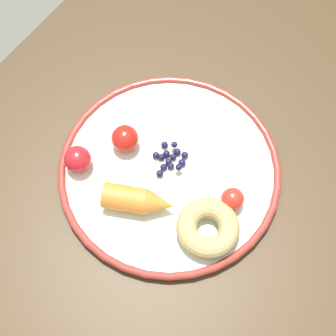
{
  "coord_description": "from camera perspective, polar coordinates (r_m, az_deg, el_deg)",
  "views": [
    {
      "loc": [
        -0.22,
        -0.18,
        1.43
      ],
      "look_at": [
        0.05,
        0.0,
        0.74
      ],
      "focal_mm": 51.8,
      "sensor_mm": 36.0,
      "label": 1
    }
  ],
  "objects": [
    {
      "name": "ground_plane",
      "position": [
        1.45,
        -1.12,
        -14.43
      ],
      "size": [
        6.0,
        6.0,
        0.0
      ],
      "primitive_type": "plane",
      "color": "#585B4F"
    },
    {
      "name": "dining_table",
      "position": [
        0.84,
        -1.89,
        -6.06
      ],
      "size": [
        1.1,
        0.74,
        0.73
      ],
      "color": "#3F2D19",
      "rests_on": "ground_plane"
    },
    {
      "name": "plate",
      "position": [
        0.76,
        -0.0,
        -0.09
      ],
      "size": [
        0.35,
        0.35,
        0.02
      ],
      "color": "silver",
      "rests_on": "dining_table"
    },
    {
      "name": "carrot_orange",
      "position": [
        0.71,
        -3.45,
        -3.85
      ],
      "size": [
        0.08,
        0.11,
        0.04
      ],
      "color": "orange",
      "rests_on": "plate"
    },
    {
      "name": "donut",
      "position": [
        0.7,
        4.58,
        -7.26
      ],
      "size": [
        0.12,
        0.12,
        0.03
      ],
      "primitive_type": "torus",
      "rotation": [
        0.0,
        0.0,
        2.03
      ],
      "color": "tan",
      "rests_on": "plate"
    },
    {
      "name": "blueberry_pile",
      "position": [
        0.76,
        0.27,
        1.12
      ],
      "size": [
        0.06,
        0.05,
        0.02
      ],
      "color": "#191638",
      "rests_on": "plate"
    },
    {
      "name": "tomato_near",
      "position": [
        0.72,
        7.6,
        -3.64
      ],
      "size": [
        0.03,
        0.03,
        0.03
      ],
      "primitive_type": "sphere",
      "color": "red",
      "rests_on": "plate"
    },
    {
      "name": "tomato_mid",
      "position": [
        0.76,
        -5.08,
        3.47
      ],
      "size": [
        0.04,
        0.04,
        0.04
      ],
      "primitive_type": "sphere",
      "color": "red",
      "rests_on": "plate"
    },
    {
      "name": "tomato_far",
      "position": [
        0.75,
        -10.57,
        1.02
      ],
      "size": [
        0.04,
        0.04,
        0.04
      ],
      "primitive_type": "sphere",
      "color": "red",
      "rests_on": "plate"
    }
  ]
}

